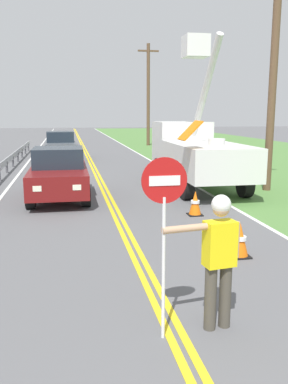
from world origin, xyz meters
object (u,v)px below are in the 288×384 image
object	(u,v)px
utility_pole_mid	(148,93)
utility_pole_near	(274,62)
oncoming_sedan_second	(60,146)
utility_bucket_truck	(195,150)
flagger_worker	(219,254)
stop_sign_paddle	(164,208)
traffic_cone_lead	(240,240)
traffic_cone_mid	(195,203)
oncoming_sedan_nearest	(59,174)

from	to	relation	value
utility_pole_mid	utility_pole_near	bearing A→B (deg)	-89.37
oncoming_sedan_second	utility_pole_mid	size ratio (longest dim) A/B	0.49
utility_bucket_truck	flagger_worker	bearing A→B (deg)	-105.92
stop_sign_paddle	oncoming_sedan_second	world-z (taller)	stop_sign_paddle
stop_sign_paddle	utility_pole_mid	bearing A→B (deg)	79.14
utility_bucket_truck	traffic_cone_lead	bearing A→B (deg)	-101.06
traffic_cone_mid	flagger_worker	bearing A→B (deg)	-105.02
oncoming_sedan_nearest	traffic_cone_mid	xyz separation A→B (m)	(3.79, -2.97, -0.50)
utility_bucket_truck	traffic_cone_mid	distance (m)	4.92
utility_bucket_truck	utility_pole_near	bearing A→B (deg)	-31.61
utility_pole_mid	traffic_cone_lead	size ratio (longest dim) A/B	12.26
stop_sign_paddle	oncoming_sedan_second	size ratio (longest dim) A/B	0.56
utility_pole_near	oncoming_sedan_nearest	bearing A→B (deg)	-178.77
oncoming_sedan_nearest	utility_pole_near	world-z (taller)	utility_pole_near
flagger_worker	traffic_cone_lead	size ratio (longest dim) A/B	2.61
flagger_worker	utility_pole_mid	xyz separation A→B (m)	(5.14, 30.63, 3.43)
oncoming_sedan_second	traffic_cone_lead	size ratio (longest dim) A/B	5.96
oncoming_sedan_nearest	utility_pole_mid	size ratio (longest dim) A/B	0.48
utility_bucket_truck	traffic_cone_mid	size ratio (longest dim) A/B	9.75
utility_pole_near	utility_bucket_truck	bearing A→B (deg)	148.39
traffic_cone_lead	oncoming_sedan_second	bearing A→B (deg)	101.56
oncoming_sedan_nearest	oncoming_sedan_second	world-z (taller)	same
stop_sign_paddle	traffic_cone_lead	size ratio (longest dim) A/B	3.33
utility_pole_mid	traffic_cone_mid	world-z (taller)	utility_pole_mid
oncoming_sedan_second	utility_pole_near	bearing A→B (deg)	-56.96
stop_sign_paddle	utility_bucket_truck	size ratio (longest dim) A/B	0.34
stop_sign_paddle	traffic_cone_lead	world-z (taller)	stop_sign_paddle
utility_bucket_truck	oncoming_sedan_nearest	world-z (taller)	utility_bucket_truck
oncoming_sedan_second	utility_pole_mid	bearing A→B (deg)	52.64
oncoming_sedan_nearest	stop_sign_paddle	bearing A→B (deg)	-80.91
flagger_worker	traffic_cone_mid	size ratio (longest dim) A/B	2.61
oncoming_sedan_nearest	traffic_cone_mid	distance (m)	4.84
stop_sign_paddle	utility_pole_near	size ratio (longest dim) A/B	0.26
flagger_worker	traffic_cone_lead	world-z (taller)	flagger_worker
utility_pole_near	traffic_cone_mid	xyz separation A→B (m)	(-3.78, -3.13, -4.25)
flagger_worker	oncoming_sedan_nearest	bearing A→B (deg)	103.91
utility_pole_mid	utility_bucket_truck	bearing A→B (deg)	-96.07
oncoming_sedan_nearest	utility_pole_near	bearing A→B (deg)	1.23
utility_bucket_truck	utility_pole_mid	world-z (taller)	utility_pole_mid
utility_bucket_truck	oncoming_sedan_second	size ratio (longest dim) A/B	1.64
flagger_worker	utility_pole_mid	world-z (taller)	utility_pole_mid
oncoming_sedan_second	traffic_cone_lead	xyz separation A→B (m)	(3.75, -18.34, -0.50)
flagger_worker	oncoming_sedan_nearest	distance (m)	9.16
utility_pole_near	oncoming_sedan_second	bearing A→B (deg)	123.04
stop_sign_paddle	oncoming_sedan_nearest	distance (m)	9.16
stop_sign_paddle	traffic_cone_mid	size ratio (longest dim) A/B	3.33
flagger_worker	oncoming_sedan_second	world-z (taller)	flagger_worker
stop_sign_paddle	utility_bucket_truck	world-z (taller)	utility_bucket_truck
stop_sign_paddle	oncoming_sedan_nearest	bearing A→B (deg)	99.09
utility_pole_mid	traffic_cone_lead	xyz separation A→B (m)	(-3.70, -28.10, -4.14)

